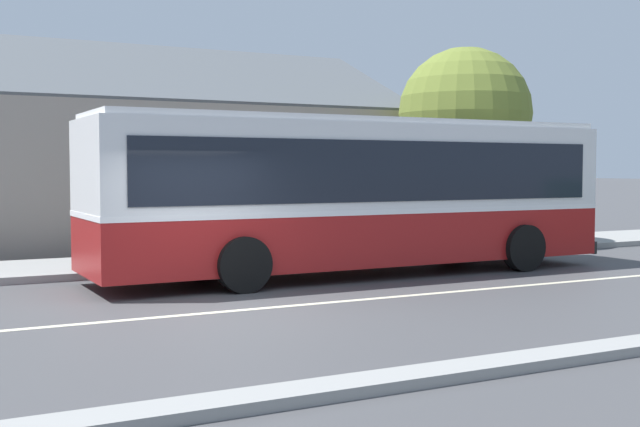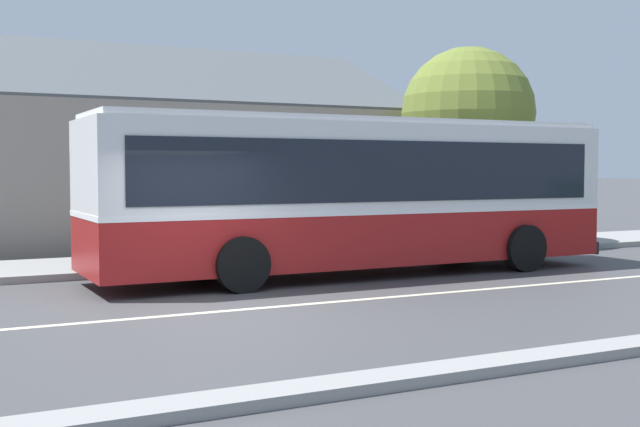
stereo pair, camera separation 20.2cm
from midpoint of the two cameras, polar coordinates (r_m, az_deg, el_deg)
The scene contains 7 objects.
ground_plane at distance 12.45m, azimuth -6.40°, elevation -6.93°, with size 300.00×300.00×0.00m, color #424244.
sidewalk_far at distance 18.13m, azimuth -13.02°, elevation -3.58°, with size 60.00×3.00×0.15m, color gray.
curb_near at distance 8.25m, azimuth 5.39°, elevation -11.72°, with size 60.00×0.50×0.12m, color gray.
lane_divider_stripe at distance 12.45m, azimuth -6.40°, elevation -6.91°, with size 60.00×0.16×0.01m, color beige.
transit_bus at distance 16.59m, azimuth 3.00°, elevation 1.57°, with size 11.15×2.84×3.20m.
street_tree_primary at distance 23.45m, azimuth 10.81°, elevation 6.73°, with size 3.78×3.78×5.65m.
bus_stop_sign at distance 21.52m, azimuth 13.22°, elevation 1.64°, with size 0.36×0.07×2.40m.
Camera 2 is at (-4.16, -11.54, 2.17)m, focal length 45.00 mm.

